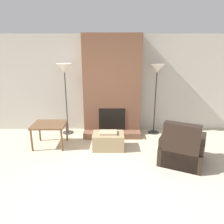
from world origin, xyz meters
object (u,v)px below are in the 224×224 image
ottoman (108,141)px  floor_lamp_left (64,72)px  side_table (49,126)px  armchair (182,150)px  floor_lamp_right (157,72)px

ottoman → floor_lamp_left: 2.08m
side_table → floor_lamp_left: (0.26, 0.81, 1.17)m
armchair → floor_lamp_left: floor_lamp_left is taller
ottoman → armchair: armchair is taller
armchair → side_table: bearing=9.2°
floor_lamp_left → floor_lamp_right: 2.35m
ottoman → floor_lamp_left: (-1.13, 0.96, 1.46)m
side_table → floor_lamp_right: 2.97m
floor_lamp_left → side_table: bearing=-108.0°
armchair → floor_lamp_right: (-0.27, 1.61, 1.37)m
floor_lamp_right → ottoman: bearing=-142.0°
armchair → floor_lamp_right: bearing=-55.7°
floor_lamp_right → side_table: bearing=-162.9°
floor_lamp_left → ottoman: bearing=-40.5°
ottoman → floor_lamp_left: size_ratio=0.38×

